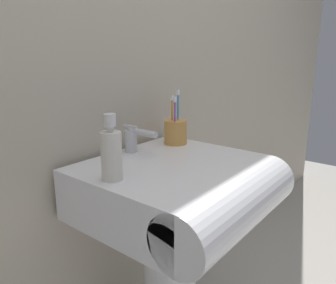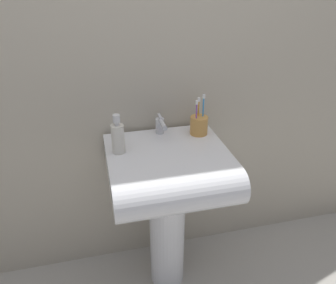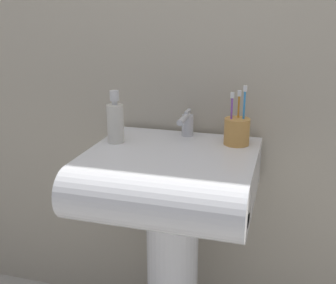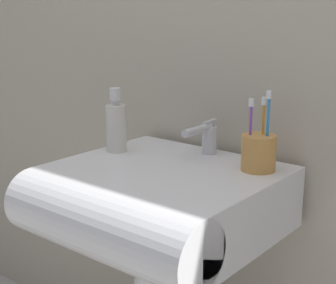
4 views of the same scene
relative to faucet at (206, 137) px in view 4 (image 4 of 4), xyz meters
The scene contains 5 objects.
wall_back 0.33m from the faucet, 93.27° to the left, with size 5.00×0.05×2.40m, color #B7AD99.
sink_basin 0.26m from the faucet, 91.60° to the right, with size 0.55×0.54×0.16m.
faucet is the anchor object (origin of this frame).
toothbrush_cup 0.19m from the faucet, 11.60° to the right, with size 0.09×0.09×0.21m.
soap_bottle 0.26m from the faucet, 149.29° to the right, with size 0.06×0.06×0.18m.
Camera 4 is at (0.80, -0.99, 1.23)m, focal length 55.00 mm.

